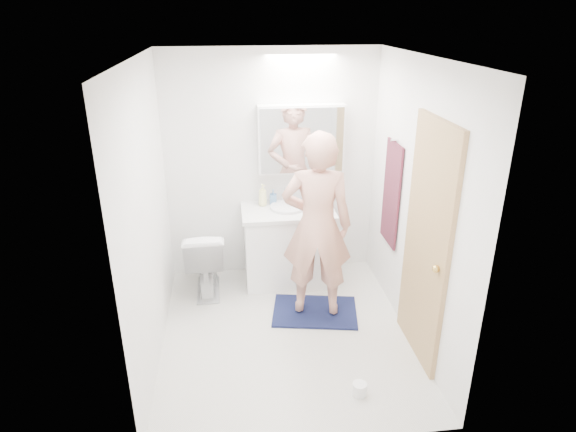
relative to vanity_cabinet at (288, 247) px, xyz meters
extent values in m
plane|color=silver|center=(-0.14, -0.96, -0.39)|extent=(2.50, 2.50, 0.00)
plane|color=white|center=(-0.14, -0.96, 2.01)|extent=(2.50, 2.50, 0.00)
plane|color=white|center=(-0.14, 0.29, 0.81)|extent=(2.50, 0.00, 2.50)
plane|color=white|center=(-0.14, -2.21, 0.81)|extent=(2.50, 0.00, 2.50)
plane|color=white|center=(-1.24, -0.96, 0.81)|extent=(0.00, 2.50, 2.50)
plane|color=white|center=(0.96, -0.96, 0.81)|extent=(0.00, 2.50, 2.50)
cube|color=white|center=(0.00, 0.00, 0.00)|extent=(0.90, 0.55, 0.78)
cube|color=silver|center=(0.00, 0.00, 0.41)|extent=(0.95, 0.58, 0.04)
cylinder|color=silver|center=(0.00, 0.03, 0.45)|extent=(0.36, 0.36, 0.03)
cylinder|color=silver|center=(0.00, 0.22, 0.51)|extent=(0.02, 0.02, 0.16)
cube|color=white|center=(0.16, 0.21, 1.11)|extent=(0.88, 0.14, 0.70)
cube|color=silver|center=(0.16, 0.13, 1.11)|extent=(0.84, 0.01, 0.66)
imported|color=white|center=(-0.86, -0.11, -0.03)|extent=(0.41, 0.70, 0.71)
cube|color=#151641|center=(0.18, -0.67, -0.38)|extent=(0.89, 0.69, 0.02)
imported|color=tan|center=(0.18, -0.67, 0.53)|extent=(0.70, 0.53, 1.75)
cube|color=tan|center=(0.94, -1.31, 0.61)|extent=(0.04, 0.80, 2.00)
sphere|color=gold|center=(0.90, -1.61, 0.56)|extent=(0.06, 0.06, 0.06)
cube|color=#102134|center=(0.94, -0.41, 0.71)|extent=(0.02, 0.42, 1.00)
cylinder|color=silver|center=(0.93, -0.41, 1.23)|extent=(0.07, 0.02, 0.02)
imported|color=beige|center=(-0.25, 0.15, 0.55)|extent=(0.13, 0.13, 0.23)
imported|color=#4F78A9|center=(-0.13, 0.18, 0.51)|extent=(0.08, 0.08, 0.16)
imported|color=#416FC4|center=(0.22, 0.16, 0.48)|extent=(0.12, 0.12, 0.09)
cylinder|color=white|center=(0.33, -1.80, -0.34)|extent=(0.11, 0.11, 0.10)
camera|label=1|loc=(-0.58, -4.66, 2.33)|focal=30.75mm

